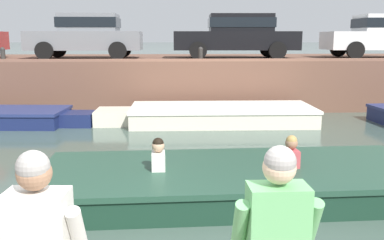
# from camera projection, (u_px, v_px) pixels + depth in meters

# --- Properties ---
(ground_plane) EXTENTS (400.00, 400.00, 0.00)m
(ground_plane) POSITION_uv_depth(u_px,v_px,m) (173.00, 160.00, 8.44)
(ground_plane) COLOR #42564C
(far_quay_wall) EXTENTS (60.00, 6.00, 1.65)m
(far_quay_wall) POSITION_uv_depth(u_px,v_px,m) (172.00, 79.00, 16.30)
(far_quay_wall) COLOR brown
(far_quay_wall) RESTS_ON ground
(far_wall_coping) EXTENTS (60.00, 0.24, 0.08)m
(far_wall_coping) POSITION_uv_depth(u_px,v_px,m) (172.00, 60.00, 13.31)
(far_wall_coping) COLOR brown
(far_wall_coping) RESTS_ON far_quay_wall
(boat_moored_central_cream) EXTENTS (6.09, 2.14, 0.49)m
(boat_moored_central_cream) POSITION_uv_depth(u_px,v_px,m) (213.00, 115.00, 12.03)
(boat_moored_central_cream) COLOR silver
(boat_moored_central_cream) RESTS_ON ground
(motorboat_passing) EXTENTS (7.15, 2.43, 0.92)m
(motorboat_passing) POSITION_uv_depth(u_px,v_px,m) (252.00, 180.00, 6.57)
(motorboat_passing) COLOR #193828
(motorboat_passing) RESTS_ON ground
(car_left_inner_grey) EXTENTS (3.90, 1.94, 1.54)m
(car_left_inner_grey) POSITION_uv_depth(u_px,v_px,m) (87.00, 34.00, 14.99)
(car_left_inner_grey) COLOR slate
(car_left_inner_grey) RESTS_ON far_quay_wall
(car_centre_black) EXTENTS (4.42, 2.11, 1.54)m
(car_centre_black) POSITION_uv_depth(u_px,v_px,m) (237.00, 34.00, 15.24)
(car_centre_black) COLOR black
(car_centre_black) RESTS_ON far_quay_wall
(car_right_inner_white) EXTENTS (4.12, 2.03, 1.54)m
(car_right_inner_white) POSITION_uv_depth(u_px,v_px,m) (384.00, 34.00, 15.50)
(car_right_inner_white) COLOR white
(car_right_inner_white) RESTS_ON far_quay_wall
(mooring_bollard_west) EXTENTS (0.15, 0.15, 0.45)m
(mooring_bollard_west) POSITION_uv_depth(u_px,v_px,m) (3.00, 54.00, 13.14)
(mooring_bollard_west) COLOR #2D2B28
(mooring_bollard_west) RESTS_ON far_quay_wall
(mooring_bollard_mid) EXTENTS (0.15, 0.15, 0.45)m
(mooring_bollard_mid) POSITION_uv_depth(u_px,v_px,m) (201.00, 53.00, 13.44)
(mooring_bollard_mid) COLOR #2D2B28
(mooring_bollard_mid) RESTS_ON far_quay_wall
(person_seated_right) EXTENTS (0.53, 0.53, 0.96)m
(person_seated_right) POSITION_uv_depth(u_px,v_px,m) (275.00, 237.00, 2.64)
(person_seated_right) COLOR #282833
(person_seated_right) RESTS_ON near_quay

